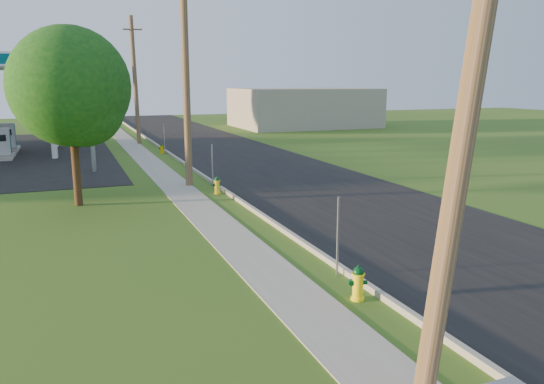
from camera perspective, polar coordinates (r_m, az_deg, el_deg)
The scene contains 19 objects.
ground_plane at distance 10.08m, azimuth 17.48°, elevation -16.69°, with size 140.00×140.00×0.00m, color #325B19.
road at distance 20.24m, azimuth 9.88°, elevation -1.83°, with size 8.00×120.00×0.02m, color black.
curb at distance 18.52m, azimuth -0.80°, elevation -2.72°, with size 0.15×120.00×0.15m, color gray.
sidewalk at distance 18.02m, azimuth -6.03°, elevation -3.40°, with size 1.50×120.00×0.03m, color gray.
utility_pole_near at distance 7.76m, azimuth 20.83°, elevation 11.69°, with size 1.40×0.32×9.48m.
utility_pole_mid at distance 24.35m, azimuth -9.24°, elevation 12.21°, with size 1.40×0.32×9.80m.
utility_pole_far at distance 42.12m, azimuth -14.52°, elevation 11.55°, with size 1.40×0.32×9.50m.
sign_post_near at distance 13.07m, azimuth 7.10°, elevation -4.81°, with size 0.05×0.04×2.00m, color gray.
sign_post_mid at distance 23.87m, azimuth -6.42°, elevation 2.76°, with size 0.05×0.04×2.00m, color gray.
sign_post_far at distance 35.70m, azimuth -11.50°, elevation 5.59°, with size 0.05×0.04×2.00m, color gray.
fuel_pump_ne at distance 37.20m, azimuth -26.97°, elevation 4.35°, with size 1.20×3.20×1.90m.
fuel_pump_se at distance 41.16m, azimuth -26.47°, elevation 5.00°, with size 1.20×3.20×1.90m.
price_pylon at distance 29.33m, azimuth -19.27°, elevation 12.56°, with size 0.34×2.04×6.85m.
distant_building at distance 57.05m, azimuth 3.43°, elevation 9.05°, with size 14.00×10.00×4.00m, color gray.
tree_verge at distance 21.34m, azimuth -20.61°, elevation 10.09°, with size 4.46×4.46×6.77m.
tree_lot at distance 49.33m, azimuth -21.54°, elevation 11.29°, with size 5.09×5.09×7.72m.
hydrant_near at distance 11.91m, azimuth 9.23°, elevation -9.65°, with size 0.41×0.37×0.80m.
hydrant_mid at distance 22.75m, azimuth -5.93°, elevation 0.73°, with size 0.40×0.35×0.77m.
hydrant_far at distance 36.22m, azimuth -11.79°, elevation 4.60°, with size 0.35×0.31×0.68m.
Camera 1 is at (-5.75, -6.80, 4.72)m, focal length 35.00 mm.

